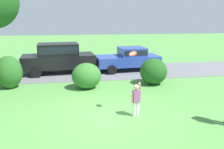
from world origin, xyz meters
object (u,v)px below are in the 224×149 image
(parked_suv, at_px, (59,57))
(child_thrower, at_px, (136,98))
(parked_sedan, at_px, (129,58))
(frisbee, at_px, (133,54))

(parked_suv, xyz_separation_m, child_thrower, (3.25, -7.27, -0.36))
(parked_sedan, relative_size, parked_suv, 0.93)
(child_thrower, bearing_deg, parked_suv, 114.06)
(parked_suv, xyz_separation_m, frisbee, (3.18, -6.91, 1.18))
(parked_suv, relative_size, frisbee, 16.20)
(parked_sedan, height_order, child_thrower, parked_sedan)
(parked_suv, distance_m, frisbee, 7.69)
(parked_sedan, xyz_separation_m, child_thrower, (-1.38, -7.37, -0.13))
(parked_suv, height_order, child_thrower, parked_suv)
(parked_sedan, height_order, frisbee, frisbee)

